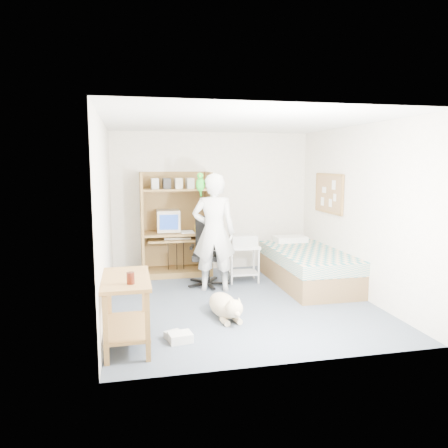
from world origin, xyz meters
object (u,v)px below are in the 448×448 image
bed (307,267)px  person (214,232)px  side_desk (126,301)px  dog (225,306)px  printer_cart (243,258)px  office_chair (208,261)px  computer_hutch (176,228)px

bed → person: (-1.54, 0.02, 0.61)m
side_desk → dog: size_ratio=1.03×
printer_cart → bed: bearing=-18.4°
bed → office_chair: bearing=168.3°
computer_hutch → person: bearing=-67.2°
side_desk → person: (1.31, 1.83, 0.41)m
bed → side_desk: bearing=-147.5°
computer_hutch → side_desk: bearing=-106.1°
side_desk → printer_cart: size_ratio=1.65×
computer_hutch → side_desk: size_ratio=1.80×
computer_hutch → printer_cart: computer_hutch is taller
bed → printer_cart: (-0.97, 0.38, 0.11)m
computer_hutch → bed: 2.35m
side_desk → office_chair: 2.50m
bed → side_desk: side_desk is taller
office_chair → printer_cart: office_chair is taller
side_desk → dog: side_desk is taller
bed → printer_cart: bearing=158.5°
computer_hutch → side_desk: 3.08m
dog → printer_cart: printer_cart is taller
bed → side_desk: size_ratio=2.02×
computer_hutch → office_chair: 1.00m
computer_hutch → side_desk: computer_hutch is taller
bed → office_chair: 1.61m
computer_hutch → bed: bearing=-29.3°
computer_hutch → person: (0.46, -1.10, 0.08)m
computer_hutch → printer_cart: size_ratio=2.97×
computer_hutch → office_chair: size_ratio=1.66×
bed → dog: 2.06m
person → printer_cart: size_ratio=2.98×
bed → dog: bed is taller
computer_hutch → side_desk: (-0.85, -2.94, -0.33)m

